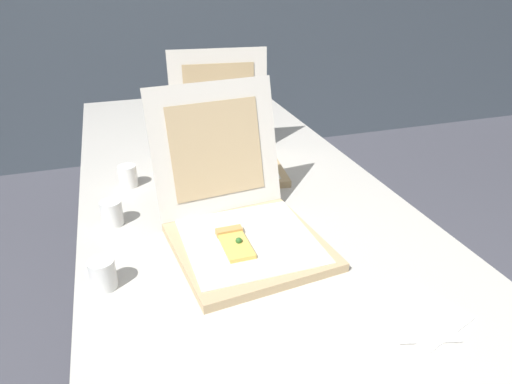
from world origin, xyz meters
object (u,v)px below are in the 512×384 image
Objects in this scene: table at (234,200)px; pizza_box_front at (241,222)px; cup_white_near_center at (112,213)px; pizza_box_middle at (226,151)px; cup_white_mid at (128,176)px; cup_white_near_left at (103,274)px; napkin_pile at (420,316)px.

table is 0.32m from pizza_box_front.
pizza_box_front is at bearing -30.82° from cup_white_near_center.
pizza_box_middle is 5.94× the size of cup_white_mid.
pizza_box_middle reaches higher than cup_white_near_left.
pizza_box_middle is 2.19× the size of napkin_pile.
pizza_box_front is 0.35m from cup_white_near_center.
cup_white_mid is at bearing 75.93° from cup_white_near_center.
pizza_box_front reaches higher than cup_white_near_left.
cup_white_mid is 0.93m from napkin_pile.
napkin_pile is (0.59, -0.29, -0.03)m from cup_white_near_left.
cup_white_near_left is 0.37× the size of napkin_pile.
pizza_box_middle is at bearing 52.94° from cup_white_near_left.
pizza_box_middle is 0.70m from cup_white_near_left.
napkin_pile is at bearing -57.08° from cup_white_mid.
table is 0.39m from cup_white_near_center.
pizza_box_front is at bearing 124.52° from napkin_pile.
cup_white_near_center reaches higher than napkin_pile.
pizza_box_middle is 0.86m from napkin_pile.
pizza_box_front is at bearing -58.61° from cup_white_mid.
cup_white_near_center is (-0.37, -0.12, 0.08)m from table.
pizza_box_front is 0.48m from pizza_box_middle.
pizza_box_front is (-0.06, -0.30, 0.10)m from table.
cup_white_near_center reaches higher than table.
pizza_box_front reaches higher than table.
cup_white_mid is (-0.33, -0.06, -0.02)m from pizza_box_middle.
napkin_pile reaches higher than table.
pizza_box_front reaches higher than cup_white_mid.
cup_white_near_center is at bearing 135.26° from napkin_pile.
cup_white_near_left is at bearing -99.81° from cup_white_mid.
pizza_box_front is at bearing 14.45° from cup_white_near_left.
pizza_box_middle is 0.34m from cup_white_mid.
cup_white_near_center is 0.37× the size of napkin_pile.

